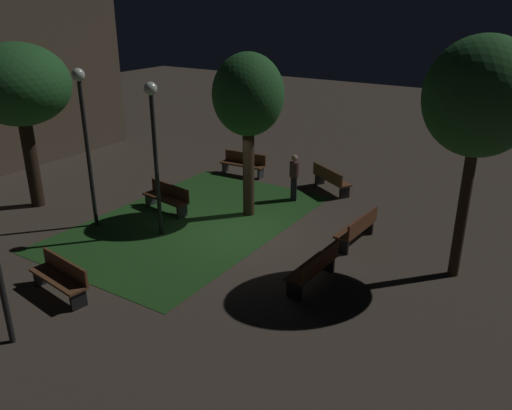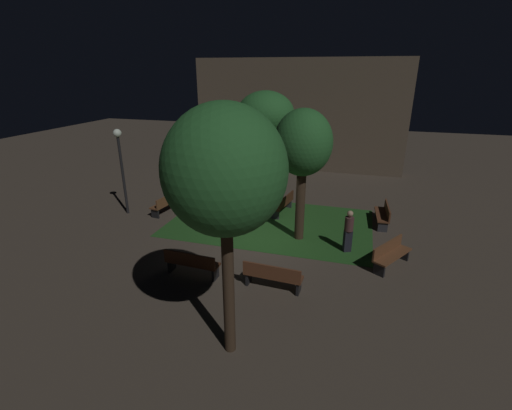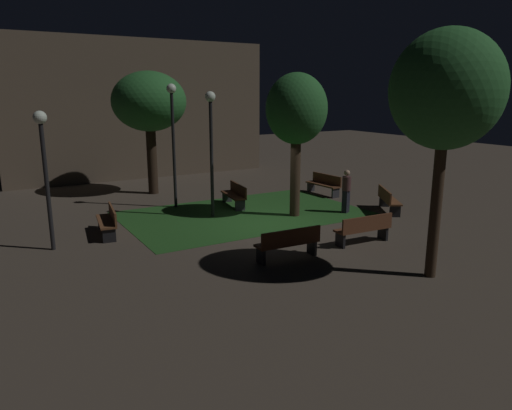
{
  "view_description": "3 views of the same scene",
  "coord_description": "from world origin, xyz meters",
  "px_view_note": "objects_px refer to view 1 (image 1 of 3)",
  "views": [
    {
      "loc": [
        -11.33,
        -7.88,
        6.43
      ],
      "look_at": [
        0.66,
        -0.22,
        0.76
      ],
      "focal_mm": 36.33,
      "sensor_mm": 36.0,
      "label": 1
    },
    {
      "loc": [
        3.52,
        -12.3,
        6.31
      ],
      "look_at": [
        -0.42,
        0.98,
        1.06
      ],
      "focal_mm": 25.2,
      "sensor_mm": 36.0,
      "label": 2
    },
    {
      "loc": [
        -8.22,
        -13.12,
        4.38
      ],
      "look_at": [
        -0.18,
        0.52,
        0.61
      ],
      "focal_mm": 33.34,
      "sensor_mm": 36.0,
      "label": 3
    }
  ],
  "objects_px": {
    "tree_right_canopy": "(19,86)",
    "pedestrian": "(294,176)",
    "bench_by_lamp": "(167,197)",
    "lamp_post_near_wall": "(154,134)",
    "bench_front_right": "(61,276)",
    "tree_back_left": "(481,99)",
    "lamp_post_plaza_west": "(84,123)",
    "bench_corner": "(330,179)",
    "tree_near_wall": "(248,97)",
    "bench_front_left": "(244,163)",
    "bench_lawn_edge": "(358,228)",
    "bench_near_trees": "(315,267)"
  },
  "relations": [
    {
      "from": "bench_lawn_edge",
      "to": "lamp_post_near_wall",
      "type": "xyz_separation_m",
      "value": [
        -2.49,
        5.11,
        2.53
      ]
    },
    {
      "from": "bench_by_lamp",
      "to": "lamp_post_plaza_west",
      "type": "relative_size",
      "value": 0.4
    },
    {
      "from": "lamp_post_near_wall",
      "to": "pedestrian",
      "type": "distance_m",
      "value": 5.38
    },
    {
      "from": "bench_by_lamp",
      "to": "lamp_post_plaza_west",
      "type": "distance_m",
      "value": 3.55
    },
    {
      "from": "bench_front_right",
      "to": "lamp_post_near_wall",
      "type": "bearing_deg",
      "value": 5.62
    },
    {
      "from": "bench_front_left",
      "to": "pedestrian",
      "type": "height_order",
      "value": "pedestrian"
    },
    {
      "from": "bench_corner",
      "to": "pedestrian",
      "type": "xyz_separation_m",
      "value": [
        -1.46,
        0.68,
        0.37
      ]
    },
    {
      "from": "pedestrian",
      "to": "bench_front_right",
      "type": "bearing_deg",
      "value": 169.19
    },
    {
      "from": "tree_back_left",
      "to": "bench_front_right",
      "type": "bearing_deg",
      "value": 128.35
    },
    {
      "from": "tree_back_left",
      "to": "lamp_post_near_wall",
      "type": "bearing_deg",
      "value": 105.24
    },
    {
      "from": "bench_front_right",
      "to": "tree_back_left",
      "type": "height_order",
      "value": "tree_back_left"
    },
    {
      "from": "bench_corner",
      "to": "bench_front_right",
      "type": "relative_size",
      "value": 0.96
    },
    {
      "from": "bench_near_trees",
      "to": "tree_right_canopy",
      "type": "distance_m",
      "value": 10.73
    },
    {
      "from": "lamp_post_plaza_west",
      "to": "tree_right_canopy",
      "type": "bearing_deg",
      "value": 88.13
    },
    {
      "from": "pedestrian",
      "to": "bench_near_trees",
      "type": "bearing_deg",
      "value": -146.23
    },
    {
      "from": "tree_near_wall",
      "to": "pedestrian",
      "type": "relative_size",
      "value": 3.14
    },
    {
      "from": "bench_front_left",
      "to": "lamp_post_plaza_west",
      "type": "bearing_deg",
      "value": 170.6
    },
    {
      "from": "bench_near_trees",
      "to": "tree_back_left",
      "type": "bearing_deg",
      "value": -49.42
    },
    {
      "from": "bench_by_lamp",
      "to": "bench_front_left",
      "type": "xyz_separation_m",
      "value": [
        4.41,
        -0.02,
        0.0
      ]
    },
    {
      "from": "tree_right_canopy",
      "to": "tree_back_left",
      "type": "bearing_deg",
      "value": -78.42
    },
    {
      "from": "bench_front_right",
      "to": "tree_back_left",
      "type": "bearing_deg",
      "value": -51.65
    },
    {
      "from": "bench_by_lamp",
      "to": "lamp_post_near_wall",
      "type": "xyz_separation_m",
      "value": [
        -1.46,
        -1.03,
        2.53
      ]
    },
    {
      "from": "bench_lawn_edge",
      "to": "tree_right_canopy",
      "type": "height_order",
      "value": "tree_right_canopy"
    },
    {
      "from": "lamp_post_plaza_west",
      "to": "bench_lawn_edge",
      "type": "bearing_deg",
      "value": -66.74
    },
    {
      "from": "bench_corner",
      "to": "lamp_post_near_wall",
      "type": "height_order",
      "value": "lamp_post_near_wall"
    },
    {
      "from": "bench_corner",
      "to": "bench_front_right",
      "type": "distance_m",
      "value": 10.01
    },
    {
      "from": "pedestrian",
      "to": "bench_lawn_edge",
      "type": "bearing_deg",
      "value": -122.81
    },
    {
      "from": "bench_front_left",
      "to": "tree_right_canopy",
      "type": "distance_m",
      "value": 8.3
    },
    {
      "from": "bench_lawn_edge",
      "to": "tree_right_canopy",
      "type": "relative_size",
      "value": 0.35
    },
    {
      "from": "lamp_post_plaza_west",
      "to": "bench_by_lamp",
      "type": "bearing_deg",
      "value": -26.94
    },
    {
      "from": "bench_by_lamp",
      "to": "pedestrian",
      "type": "xyz_separation_m",
      "value": [
        3.06,
        -2.99,
        0.37
      ]
    },
    {
      "from": "bench_near_trees",
      "to": "bench_corner",
      "type": "relative_size",
      "value": 1.02
    },
    {
      "from": "bench_near_trees",
      "to": "bench_front_left",
      "type": "bearing_deg",
      "value": 45.25
    },
    {
      "from": "bench_lawn_edge",
      "to": "tree_back_left",
      "type": "height_order",
      "value": "tree_back_left"
    },
    {
      "from": "tree_right_canopy",
      "to": "tree_near_wall",
      "type": "relative_size",
      "value": 1.04
    },
    {
      "from": "bench_front_right",
      "to": "tree_back_left",
      "type": "distance_m",
      "value": 10.29
    },
    {
      "from": "pedestrian",
      "to": "bench_by_lamp",
      "type": "bearing_deg",
      "value": 135.72
    },
    {
      "from": "bench_lawn_edge",
      "to": "tree_right_canopy",
      "type": "xyz_separation_m",
      "value": [
        -3.0,
        10.15,
        3.46
      ]
    },
    {
      "from": "bench_lawn_edge",
      "to": "bench_by_lamp",
      "type": "distance_m",
      "value": 6.23
    },
    {
      "from": "tree_right_canopy",
      "to": "lamp_post_plaza_west",
      "type": "xyz_separation_m",
      "value": [
        -0.1,
        -2.96,
        -0.77
      ]
    },
    {
      "from": "bench_by_lamp",
      "to": "bench_corner",
      "type": "xyz_separation_m",
      "value": [
        4.52,
        -3.67,
        0.0
      ]
    },
    {
      "from": "bench_lawn_edge",
      "to": "bench_by_lamp",
      "type": "bearing_deg",
      "value": 99.51
    },
    {
      "from": "tree_right_canopy",
      "to": "lamp_post_near_wall",
      "type": "distance_m",
      "value": 5.15
    },
    {
      "from": "bench_lawn_edge",
      "to": "bench_front_left",
      "type": "bearing_deg",
      "value": 61.09
    },
    {
      "from": "tree_right_canopy",
      "to": "lamp_post_plaza_west",
      "type": "bearing_deg",
      "value": -91.87
    },
    {
      "from": "tree_right_canopy",
      "to": "pedestrian",
      "type": "relative_size",
      "value": 3.27
    },
    {
      "from": "bench_front_left",
      "to": "tree_back_left",
      "type": "bearing_deg",
      "value": -112.95
    },
    {
      "from": "bench_lawn_edge",
      "to": "tree_back_left",
      "type": "xyz_separation_m",
      "value": [
        -0.36,
        -2.72,
        3.92
      ]
    },
    {
      "from": "tree_back_left",
      "to": "lamp_post_near_wall",
      "type": "relative_size",
      "value": 1.31
    },
    {
      "from": "pedestrian",
      "to": "tree_right_canopy",
      "type": "bearing_deg",
      "value": 125.74
    }
  ]
}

